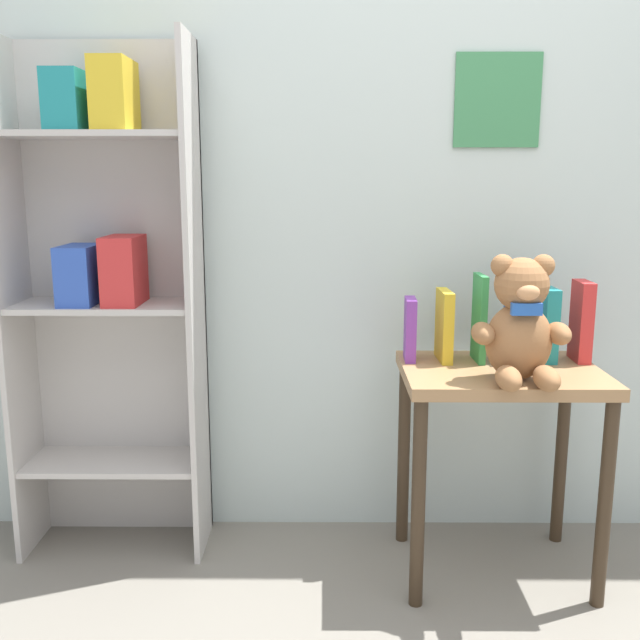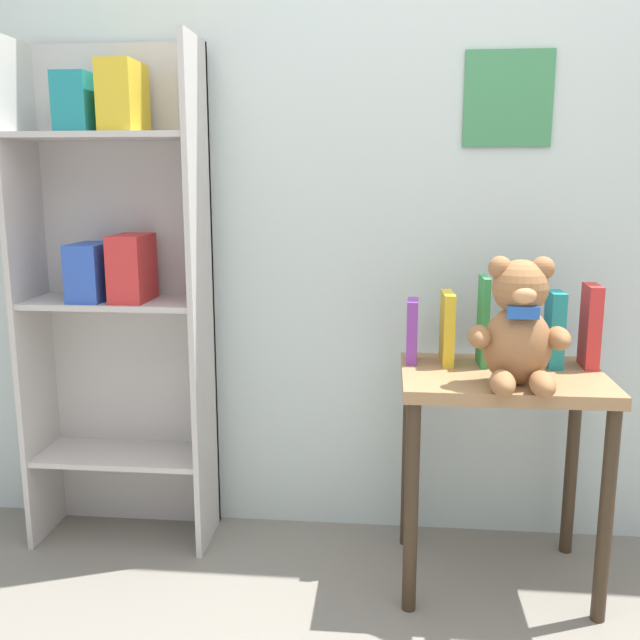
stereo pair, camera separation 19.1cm
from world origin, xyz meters
The scene contains 10 objects.
wall_back centered at (0.00, 1.28, 1.25)m, with size 4.80×0.07×2.50m.
bookshelf_side centered at (-0.95, 1.13, 0.91)m, with size 0.59×0.26×1.63m.
display_table centered at (0.27, 0.94, 0.54)m, with size 0.58×0.43×0.66m.
teddy_bear centered at (0.28, 0.82, 0.82)m, with size 0.27×0.25×0.35m.
book_standing_purple centered at (0.01, 1.04, 0.75)m, with size 0.03×0.11×0.19m, color purple.
book_standing_yellow centered at (0.11, 1.04, 0.76)m, with size 0.03×0.14×0.22m, color gold.
book_standing_green centered at (0.22, 1.03, 0.79)m, with size 0.02×0.12×0.27m, color #33934C.
book_standing_blue centered at (0.32, 1.05, 0.75)m, with size 0.03×0.13×0.18m, color #2D51B7.
book_standing_teal centered at (0.43, 1.03, 0.77)m, with size 0.04×0.11×0.23m, color teal.
book_standing_red centered at (0.53, 1.04, 0.78)m, with size 0.04×0.12×0.25m, color red.
Camera 1 is at (-0.26, -1.10, 1.21)m, focal length 40.00 mm.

